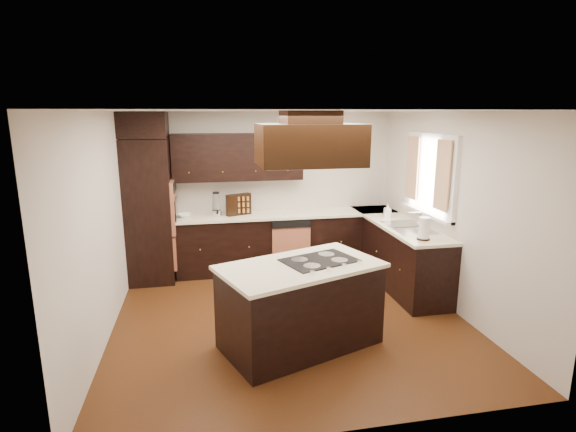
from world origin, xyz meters
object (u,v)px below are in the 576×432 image
(range_hood, at_px, (310,145))
(spice_rack, at_px, (239,204))
(island, at_px, (300,307))
(oven_column, at_px, (150,211))

(range_hood, xyz_separation_m, spice_rack, (-0.55, 2.35, -1.07))
(island, height_order, range_hood, range_hood)
(island, height_order, spice_rack, spice_rack)
(range_hood, bearing_deg, spice_rack, 103.11)
(range_hood, distance_m, spice_rack, 2.65)
(oven_column, distance_m, island, 3.03)
(spice_rack, bearing_deg, island, -103.57)
(range_hood, bearing_deg, island, -131.41)
(oven_column, bearing_deg, island, -53.64)
(oven_column, xyz_separation_m, spice_rack, (1.33, 0.10, 0.03))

